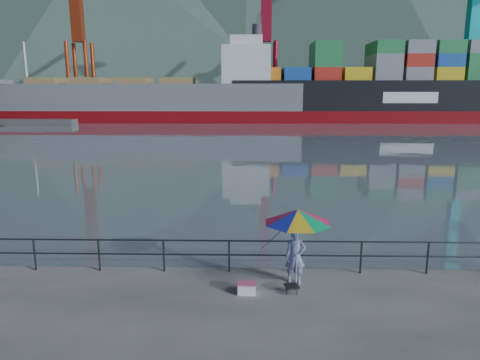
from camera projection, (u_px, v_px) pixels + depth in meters
name	position (u px, v px, depth m)	size (l,w,h in m)	color
harbor_water	(245.00, 109.00, 138.80)	(500.00, 280.00, 0.00)	slate
far_dock	(285.00, 116.00, 102.34)	(200.00, 40.00, 0.40)	#514F4C
guardrail	(196.00, 255.00, 13.04)	(22.00, 0.06, 1.03)	#2D3033
mountains	(327.00, 29.00, 206.96)	(600.00, 332.80, 80.00)	#385147
port_cranes	(390.00, 41.00, 89.86)	(116.00, 28.00, 38.40)	#AC3716
container_stacks	(372.00, 101.00, 101.44)	(58.00, 5.40, 7.80)	red
fisherman	(295.00, 256.00, 12.22)	(0.58, 0.38, 1.60)	navy
beach_umbrella	(298.00, 216.00, 11.62)	(2.46, 2.46, 2.29)	white
folding_stool	(291.00, 289.00, 11.71)	(0.42, 0.42, 0.23)	black
cooler_bag	(247.00, 289.00, 11.68)	(0.49, 0.32, 0.28)	white
fishing_rod	(270.00, 268.00, 13.43)	(0.02, 0.02, 2.14)	black
bulk_carrier	(162.00, 100.00, 83.60)	(57.88, 10.02, 14.50)	maroon
container_ship	(409.00, 91.00, 83.20)	(65.35, 10.89, 18.10)	maroon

